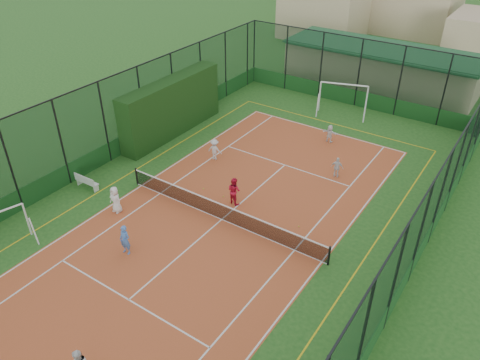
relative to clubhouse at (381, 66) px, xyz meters
The scene contains 15 objects.
ground 22.06m from the clubhouse, 90.00° to the right, with size 300.00×300.00×0.00m, color #1F541C.
court_slab 22.06m from the clubhouse, 90.00° to the right, with size 11.17×23.97×0.01m, color #AC5126.
tennis_net 22.02m from the clubhouse, 90.00° to the right, with size 11.67×0.12×1.06m, color black, non-canonical shape.
perimeter_fence 22.02m from the clubhouse, 90.00° to the right, with size 18.12×34.12×5.00m, color black, non-canonical shape.
clubhouse is the anchor object (origin of this frame).
hedge_left 18.05m from the clubhouse, 117.37° to the right, with size 1.26×8.41×3.68m, color black.
white_bench 25.05m from the clubhouse, 108.16° to the right, with size 1.50×0.41×0.85m, color white, non-canonical shape.
futsal_goal_far 6.86m from the clubhouse, 92.25° to the right, with size 3.41×0.99×2.20m, color white, non-canonical shape.
child_near_left 24.91m from the clubhouse, 101.18° to the right, with size 0.71×0.46×1.46m, color white.
child_near_mid 26.49m from the clubhouse, 94.61° to the right, with size 0.54×0.35×1.48m, color #4B7FD4.
child_far_left 17.81m from the clubhouse, 102.54° to the right, with size 0.86×0.49×1.33m, color silver.
child_far_right 15.42m from the clubhouse, 78.55° to the right, with size 0.72×0.30×1.23m, color silver.
child_far_back 11.48m from the clubhouse, 85.47° to the right, with size 1.08×0.34×1.17m, color white.
coach 20.47m from the clubhouse, 90.89° to the right, with size 0.73×0.57×1.51m, color red.
tennis_balls 20.41m from the clubhouse, 90.03° to the right, with size 5.96×0.09×0.07m.
Camera 1 is at (11.15, -14.86, 14.29)m, focal length 35.00 mm.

